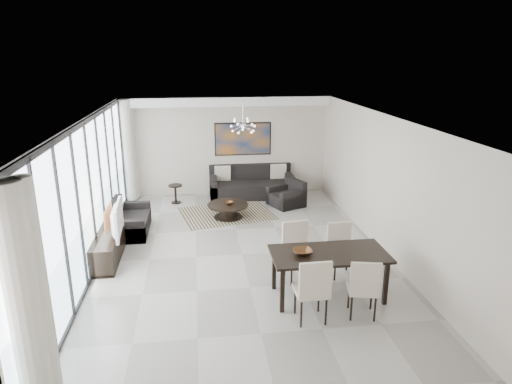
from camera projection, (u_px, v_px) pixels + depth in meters
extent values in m
cube|color=#A8A39B|center=(242.00, 254.00, 9.67)|extent=(6.00, 9.00, 0.02)
cube|color=white|center=(241.00, 118.00, 8.83)|extent=(6.00, 9.00, 0.02)
cube|color=beige|center=(226.00, 146.00, 13.51)|extent=(6.00, 0.02, 2.90)
cube|color=beige|center=(282.00, 305.00, 5.00)|extent=(6.00, 0.02, 2.90)
cube|color=beige|center=(382.00, 184.00, 9.62)|extent=(0.02, 9.00, 2.90)
cube|color=white|center=(89.00, 195.00, 8.88)|extent=(0.01, 8.95, 2.85)
cube|color=black|center=(83.00, 123.00, 8.47)|extent=(0.04, 8.95, 0.10)
cube|color=black|center=(99.00, 261.00, 9.30)|extent=(0.04, 8.95, 0.06)
cube|color=black|center=(15.00, 301.00, 5.09)|extent=(0.04, 0.05, 2.88)
cube|color=black|center=(43.00, 262.00, 6.04)|extent=(0.04, 0.05, 2.88)
cube|color=black|center=(64.00, 233.00, 6.99)|extent=(0.04, 0.05, 2.88)
cube|color=black|center=(79.00, 212.00, 7.94)|extent=(0.04, 0.05, 2.88)
cube|color=black|center=(91.00, 195.00, 8.88)|extent=(0.04, 0.05, 2.88)
cube|color=black|center=(101.00, 181.00, 9.83)|extent=(0.04, 0.05, 2.88)
cube|color=black|center=(109.00, 170.00, 10.78)|extent=(0.04, 0.05, 2.88)
cube|color=black|center=(116.00, 160.00, 11.73)|extent=(0.04, 0.05, 2.88)
cube|color=black|center=(122.00, 152.00, 12.68)|extent=(0.04, 0.05, 2.88)
cylinder|color=beige|center=(24.00, 307.00, 4.97)|extent=(0.36, 0.36, 2.85)
cylinder|color=beige|center=(128.00, 151.00, 12.84)|extent=(0.36, 0.36, 2.85)
cube|color=white|center=(226.00, 102.00, 12.94)|extent=(5.98, 0.40, 0.26)
cube|color=#A75D17|center=(243.00, 139.00, 13.49)|extent=(1.68, 0.04, 0.98)
cylinder|color=silver|center=(243.00, 115.00, 11.31)|extent=(0.02, 0.02, 0.55)
sphere|color=silver|center=(243.00, 126.00, 11.39)|extent=(0.12, 0.12, 0.12)
cube|color=black|center=(227.00, 213.00, 12.12)|extent=(2.63, 2.23, 0.01)
cylinder|color=black|center=(228.00, 205.00, 11.72)|extent=(1.06, 1.06, 0.04)
cylinder|color=black|center=(228.00, 212.00, 11.78)|extent=(0.47, 0.47, 0.33)
cylinder|color=black|center=(228.00, 217.00, 11.82)|extent=(0.74, 0.74, 0.03)
imported|color=brown|center=(229.00, 203.00, 11.72)|extent=(0.21, 0.21, 0.07)
cube|color=black|center=(252.00, 189.00, 13.51)|extent=(2.46, 1.01, 0.45)
cube|color=black|center=(250.00, 171.00, 13.76)|extent=(2.46, 0.20, 0.45)
cube|color=black|center=(213.00, 187.00, 13.34)|extent=(0.20, 1.01, 0.65)
cube|color=black|center=(289.00, 185.00, 13.62)|extent=(0.20, 1.01, 0.65)
cube|color=black|center=(130.00, 225.00, 10.81)|extent=(0.84, 1.49, 0.37)
cube|color=black|center=(114.00, 211.00, 10.66)|extent=(0.17, 1.49, 0.37)
cube|color=black|center=(126.00, 232.00, 10.16)|extent=(0.84, 0.17, 0.54)
cube|color=black|center=(134.00, 212.00, 11.41)|extent=(0.84, 0.17, 0.54)
cube|color=black|center=(286.00, 199.00, 12.71)|extent=(1.08, 1.10, 0.36)
cube|color=black|center=(296.00, 185.00, 12.76)|extent=(0.49, 0.84, 0.36)
cube|color=black|center=(279.00, 194.00, 12.97)|extent=(0.80, 0.47, 0.52)
cube|color=black|center=(293.00, 200.00, 12.40)|extent=(0.80, 0.47, 0.52)
cylinder|color=black|center=(175.00, 186.00, 12.84)|extent=(0.39, 0.39, 0.04)
cylinder|color=black|center=(176.00, 194.00, 12.91)|extent=(0.06, 0.06, 0.49)
cylinder|color=black|center=(176.00, 202.00, 12.98)|extent=(0.27, 0.27, 0.03)
cube|color=black|center=(108.00, 247.00, 9.38)|extent=(0.49, 1.76, 0.55)
imported|color=gray|center=(113.00, 220.00, 9.18)|extent=(0.22, 1.14, 0.65)
cube|color=black|center=(329.00, 254.00, 7.79)|extent=(2.00, 1.00, 0.04)
cube|color=black|center=(282.00, 290.00, 7.43)|extent=(0.07, 0.07, 0.79)
cube|color=black|center=(274.00, 269.00, 8.16)|extent=(0.07, 0.07, 0.79)
cube|color=black|center=(386.00, 283.00, 7.66)|extent=(0.07, 0.07, 0.79)
cube|color=black|center=(369.00, 263.00, 8.39)|extent=(0.07, 0.07, 0.79)
cube|color=beige|center=(311.00, 291.00, 7.18)|extent=(0.52, 0.52, 0.07)
cube|color=beige|center=(315.00, 281.00, 6.89)|extent=(0.51, 0.07, 0.62)
cylinder|color=black|center=(295.00, 301.00, 7.42)|extent=(0.04, 0.04, 0.47)
cylinder|color=black|center=(326.00, 312.00, 7.10)|extent=(0.04, 0.04, 0.47)
cube|color=beige|center=(363.00, 289.00, 7.32)|extent=(0.56, 0.56, 0.06)
cube|color=beige|center=(366.00, 280.00, 7.05)|extent=(0.47, 0.15, 0.58)
cylinder|color=black|center=(349.00, 296.00, 7.59)|extent=(0.04, 0.04, 0.44)
cylinder|color=black|center=(375.00, 309.00, 7.20)|extent=(0.04, 0.04, 0.44)
cube|color=beige|center=(298.00, 255.00, 8.47)|extent=(0.56, 0.56, 0.07)
cube|color=beige|center=(295.00, 236.00, 8.59)|extent=(0.51, 0.12, 0.61)
cylinder|color=black|center=(312.00, 271.00, 8.41)|extent=(0.04, 0.04, 0.47)
cylinder|color=black|center=(285.00, 265.00, 8.68)|extent=(0.04, 0.04, 0.47)
cube|color=beige|center=(342.00, 253.00, 8.64)|extent=(0.48, 0.48, 0.06)
cube|color=beige|center=(339.00, 236.00, 8.76)|extent=(0.47, 0.06, 0.57)
cylinder|color=black|center=(354.00, 268.00, 8.57)|extent=(0.04, 0.04, 0.43)
cylinder|color=black|center=(329.00, 261.00, 8.86)|extent=(0.04, 0.04, 0.43)
imported|color=brown|center=(303.00, 252.00, 7.72)|extent=(0.35, 0.35, 0.08)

